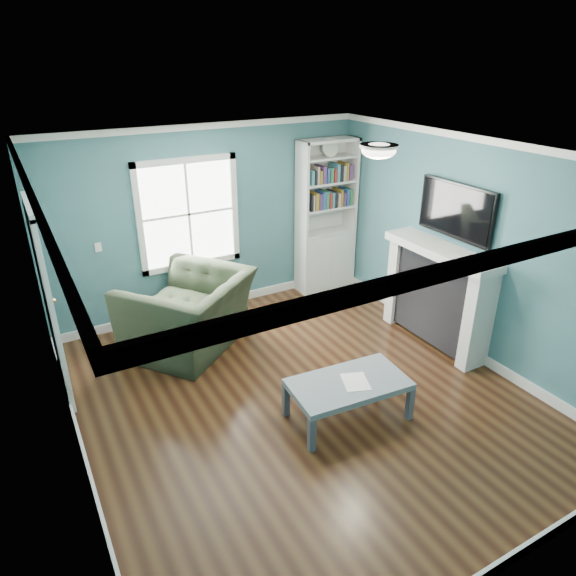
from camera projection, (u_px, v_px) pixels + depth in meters
floor at (302, 396)px, 5.60m from camera, size 5.00×5.00×0.00m
room_walls at (304, 262)px, 4.94m from camera, size 5.00×5.00×5.00m
trim at (303, 294)px, 5.08m from camera, size 4.50×5.00×2.60m
window at (189, 214)px, 6.83m from camera, size 1.40×0.06×1.50m
bookshelf at (325, 231)px, 7.82m from camera, size 0.90×0.35×2.31m
fireplace at (437, 296)px, 6.41m from camera, size 0.44×1.58×1.30m
tv at (456, 211)px, 6.01m from camera, size 0.06×1.10×0.65m
door at (48, 303)px, 5.27m from camera, size 0.12×0.98×2.17m
ceiling_fixture at (379, 150)px, 5.01m from camera, size 0.38×0.38×0.15m
light_switch at (98, 247)px, 6.40m from camera, size 0.08×0.01×0.12m
recliner at (188, 302)px, 6.30m from camera, size 1.71×1.62×1.26m
coffee_table at (349, 386)px, 5.14m from camera, size 1.23×0.74×0.43m
paper_sheet at (356, 382)px, 5.11m from camera, size 0.34×0.38×0.00m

